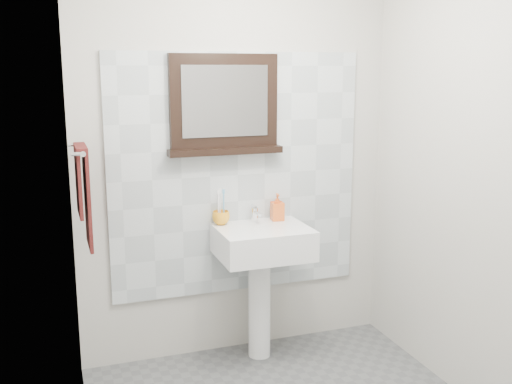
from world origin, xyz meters
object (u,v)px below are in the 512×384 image
toothbrush_cup (221,218)px  framed_mirror (224,107)px  soap_dispenser (277,207)px  pedestal_sink (262,256)px  hand_towel (84,189)px

toothbrush_cup → framed_mirror: (0.04, 0.05, 0.67)m
toothbrush_cup → soap_dispenser: 0.37m
pedestal_sink → soap_dispenser: (0.15, 0.13, 0.27)m
soap_dispenser → hand_towel: size_ratio=0.31×
pedestal_sink → framed_mirror: 0.93m
pedestal_sink → toothbrush_cup: 0.34m
soap_dispenser → framed_mirror: bearing=175.9°
pedestal_sink → hand_towel: hand_towel is taller
toothbrush_cup → soap_dispenser: size_ratio=0.63×
soap_dispenser → framed_mirror: 0.71m
soap_dispenser → toothbrush_cup: bearing=-175.8°
pedestal_sink → framed_mirror: bearing=133.3°
pedestal_sink → soap_dispenser: size_ratio=5.65×
pedestal_sink → hand_towel: bearing=-176.7°
soap_dispenser → framed_mirror: size_ratio=0.24×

